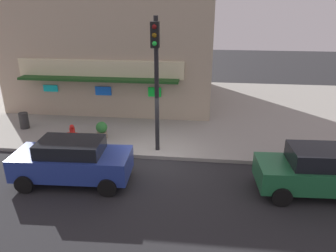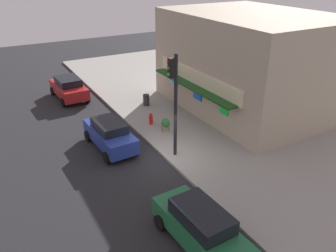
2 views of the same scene
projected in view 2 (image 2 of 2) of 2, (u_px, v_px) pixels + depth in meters
name	position (u px, v px, depth m)	size (l,w,h in m)	color
ground_plane	(164.00, 158.00, 18.49)	(65.73, 65.73, 0.00)	#232326
sidewalk	(257.00, 130.00, 21.39)	(43.82, 13.28, 0.16)	gray
corner_building	(250.00, 61.00, 23.55)	(11.68, 9.44, 6.45)	tan
traffic_light	(174.00, 93.00, 17.02)	(0.32, 0.58, 5.52)	black
fire_hydrant	(151.00, 119.00, 21.88)	(0.48, 0.24, 0.75)	red
trash_can	(146.00, 100.00, 24.73)	(0.46, 0.46, 0.80)	#2D2D2D
potted_plant_by_doorway	(165.00, 124.00, 21.00)	(0.53, 0.53, 0.81)	gray
parked_car_red	(69.00, 88.00, 26.20)	(4.19, 2.23, 1.64)	#AD1E1E
parked_car_blue	(110.00, 134.00, 19.22)	(4.20, 2.02, 1.64)	navy
parked_car_green	(201.00, 227.00, 12.49)	(4.48, 2.04, 1.68)	#1E6038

